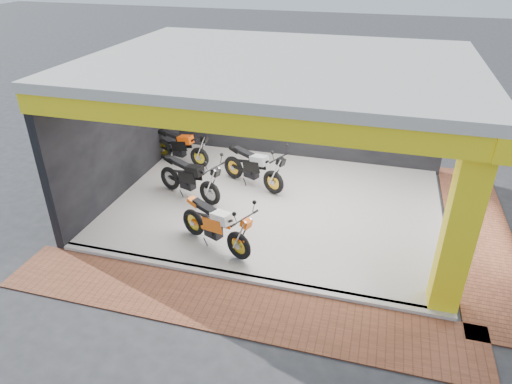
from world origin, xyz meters
TOP-DOWN VIEW (x-y plane):
  - ground at (0.00, 0.00)m, footprint 80.00×80.00m
  - showroom_floor at (0.00, 2.00)m, footprint 8.00×6.00m
  - showroom_ceiling at (0.00, 2.00)m, footprint 8.40×6.40m
  - back_wall at (0.00, 5.10)m, footprint 8.20×0.20m
  - left_wall at (-4.10, 2.00)m, footprint 0.20×6.20m
  - corner_column at (3.75, -0.75)m, footprint 0.50×0.50m
  - header_beam_front at (0.00, -1.00)m, footprint 8.40×0.30m
  - header_beam_right at (4.00, 2.00)m, footprint 0.30×6.40m
  - floor_kerb at (0.00, -1.02)m, footprint 8.00×0.20m
  - paver_front at (0.00, -1.80)m, footprint 9.00×1.40m
  - paver_right at (4.80, 2.00)m, footprint 1.40×7.00m
  - moto_hero at (-0.21, -0.50)m, footprint 2.23×1.59m
  - moto_row_a at (-0.20, 2.43)m, footprint 2.29×1.60m
  - moto_row_b at (-1.57, 1.44)m, footprint 2.28×1.47m
  - moto_row_c at (-2.64, 3.39)m, footprint 2.17×1.19m

SIDE VIEW (x-z plane):
  - ground at x=0.00m, z-range 0.00..0.00m
  - paver_front at x=0.00m, z-range 0.00..0.03m
  - paver_right at x=4.80m, z-range 0.00..0.03m
  - showroom_floor at x=0.00m, z-range 0.00..0.10m
  - floor_kerb at x=0.00m, z-range 0.00..0.10m
  - moto_row_c at x=-2.64m, z-range 0.10..1.36m
  - moto_hero at x=-0.21m, z-range 0.10..1.38m
  - moto_row_b at x=-1.57m, z-range 0.10..1.40m
  - moto_row_a at x=-0.20m, z-range 0.10..1.41m
  - back_wall at x=0.00m, z-range 0.00..3.50m
  - left_wall at x=-4.10m, z-range 0.00..3.50m
  - corner_column at x=3.75m, z-range 0.00..3.50m
  - header_beam_front at x=0.00m, z-range 3.10..3.50m
  - header_beam_right at x=4.00m, z-range 3.10..3.50m
  - showroom_ceiling at x=0.00m, z-range 3.50..3.70m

